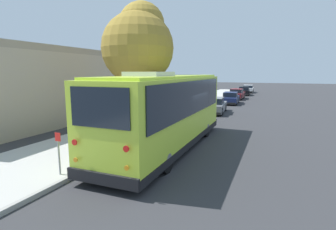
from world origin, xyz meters
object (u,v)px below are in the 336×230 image
parked_sedan_gray (214,106)px  parked_sedan_white (248,89)px  shuttle_bus (167,108)px  street_tree (139,44)px  parked_sedan_maroon (237,94)px  sign_post_near (59,153)px  parked_sedan_navy (231,98)px  sign_post_far (98,144)px  parked_sedan_black (244,91)px

parked_sedan_gray → parked_sedan_white: parked_sedan_gray is taller
shuttle_bus → street_tree: size_ratio=1.36×
parked_sedan_maroon → parked_sedan_gray: bearing=179.7°
sign_post_near → parked_sedan_maroon: bearing=-2.9°
parked_sedan_white → sign_post_near: bearing=174.4°
parked_sedan_gray → parked_sedan_navy: parked_sedan_gray is taller
parked_sedan_white → street_tree: bearing=171.9°
parked_sedan_white → sign_post_far: parked_sedan_white is taller
street_tree → sign_post_near: 8.72m
parked_sedan_navy → sign_post_far: bearing=172.5°
parked_sedan_maroon → sign_post_near: size_ratio=3.26×
parked_sedan_black → parked_sedan_gray: bearing=174.6°
shuttle_bus → parked_sedan_black: (30.76, 0.26, -1.28)m
parked_sedan_gray → shuttle_bus: bearing=177.4°
parked_sedan_navy → parked_sedan_white: 17.71m
sign_post_near → street_tree: bearing=8.6°
parked_sedan_white → sign_post_far: 39.09m
parked_sedan_gray → sign_post_far: (-14.12, 1.47, 0.04)m
sign_post_near → sign_post_far: sign_post_near is taller
parked_sedan_gray → sign_post_near: (-16.10, 1.47, 0.26)m
parked_sedan_white → parked_sedan_maroon: bearing=175.9°
parked_sedan_black → street_tree: bearing=169.4°
parked_sedan_navy → street_tree: (-15.81, 2.78, 4.52)m
parked_sedan_maroon → shuttle_bus: bearing=-179.3°
parked_sedan_gray → parked_sedan_maroon: bearing=-4.7°
street_tree → parked_sedan_navy: bearing=-10.0°
shuttle_bus → parked_sedan_maroon: (24.39, 0.43, -1.26)m
shuttle_bus → parked_sedan_black: 30.79m
shuttle_bus → parked_sedan_white: bearing=-0.1°
parked_sedan_black → sign_post_far: bearing=172.3°
sign_post_near → parked_sedan_black: bearing=-2.6°
shuttle_bus → parked_sedan_white: 36.46m
parked_sedan_navy → shuttle_bus: bearing=177.7°
street_tree → sign_post_far: (-5.54, -1.14, -4.47)m
shuttle_bus → sign_post_far: (-2.62, 1.90, -1.22)m
parked_sedan_navy → parked_sedan_gray: bearing=175.6°
parked_sedan_maroon → sign_post_near: (-29.00, 1.47, 0.26)m
parked_sedan_black → street_tree: 28.35m
shuttle_bus → parked_sedan_gray: 11.57m
parked_sedan_maroon → parked_sedan_white: 12.05m
sign_post_near → parked_sedan_gray: bearing=-5.2°
parked_sedan_gray → street_tree: (-8.58, 2.62, 4.51)m
shuttle_bus → sign_post_near: bearing=157.1°
street_tree → sign_post_far: 7.21m
parked_sedan_black → shuttle_bus: bearing=175.6°
sign_post_far → parked_sedan_white: bearing=-2.4°
sign_post_far → parked_sedan_maroon: bearing=-3.1°
parked_sedan_gray → parked_sedan_maroon: same height
parked_sedan_maroon → street_tree: size_ratio=0.62×
parked_sedan_white → shuttle_bus: bearing=177.1°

